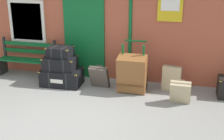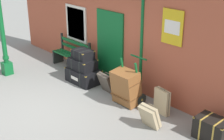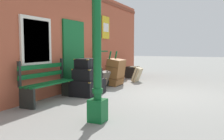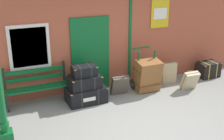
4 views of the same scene
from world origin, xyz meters
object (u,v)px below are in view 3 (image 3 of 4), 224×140
at_px(platform_bench, 48,83).
at_px(steamer_trunk_middle, 88,74).
at_px(steamer_trunk_base, 88,87).
at_px(steamer_trunk_top, 87,63).
at_px(suitcase_slate, 137,74).
at_px(porters_trolley, 111,77).
at_px(suitcase_charcoal, 103,80).
at_px(corner_trunk, 132,72).
at_px(suitcase_beige, 118,73).
at_px(lamp_post, 97,56).
at_px(large_brown_trunk, 115,72).

relative_size(platform_bench, steamer_trunk_middle, 1.92).
distance_m(steamer_trunk_base, steamer_trunk_top, 0.66).
xyz_separation_m(steamer_trunk_top, suitcase_slate, (3.01, -0.45, -0.59)).
relative_size(steamer_trunk_top, porters_trolley, 0.52).
bearing_deg(suitcase_charcoal, steamer_trunk_middle, -178.16).
bearing_deg(corner_trunk, suitcase_beige, 176.91).
bearing_deg(steamer_trunk_base, lamp_post, -146.46).
bearing_deg(suitcase_charcoal, corner_trunk, 3.19).
height_order(steamer_trunk_base, steamer_trunk_middle, steamer_trunk_middle).
xyz_separation_m(platform_bench, suitcase_charcoal, (2.16, -0.41, -0.15)).
height_order(lamp_post, suitcase_slate, lamp_post).
height_order(porters_trolley, corner_trunk, porters_trolley).
xyz_separation_m(suitcase_slate, corner_trunk, (1.18, 0.63, -0.04)).
relative_size(steamer_trunk_middle, suitcase_charcoal, 1.41).
height_order(platform_bench, suitcase_charcoal, platform_bench).
height_order(platform_bench, suitcase_slate, platform_bench).
bearing_deg(steamer_trunk_top, suitcase_beige, 5.41).
bearing_deg(suitcase_charcoal, suitcase_slate, -12.82).
xyz_separation_m(porters_trolley, suitcase_slate, (1.16, -0.57, 0.01)).
bearing_deg(platform_bench, suitcase_slate, -11.70).
xyz_separation_m(steamer_trunk_middle, suitcase_charcoal, (1.02, 0.03, -0.29)).
bearing_deg(porters_trolley, steamer_trunk_base, -175.42).
relative_size(steamer_trunk_middle, suitcase_beige, 1.25).
bearing_deg(steamer_trunk_top, suitcase_charcoal, 0.46).
distance_m(steamer_trunk_top, large_brown_trunk, 1.89).
relative_size(lamp_post, steamer_trunk_middle, 3.63).
height_order(lamp_post, steamer_trunk_middle, lamp_post).
height_order(steamer_trunk_top, suitcase_beige, steamer_trunk_top).
distance_m(large_brown_trunk, suitcase_beige, 0.99).
height_order(steamer_trunk_base, suitcase_charcoal, suitcase_charcoal).
distance_m(platform_bench, steamer_trunk_base, 1.27).
distance_m(suitcase_slate, corner_trunk, 1.34).
height_order(porters_trolley, suitcase_beige, porters_trolley).
distance_m(lamp_post, corner_trunk, 6.56).
height_order(platform_bench, corner_trunk, platform_bench).
distance_m(lamp_post, platform_bench, 2.19).
height_order(steamer_trunk_base, porters_trolley, porters_trolley).
bearing_deg(lamp_post, suitcase_slate, 10.85).
bearing_deg(steamer_trunk_middle, steamer_trunk_top, 72.24).
relative_size(steamer_trunk_base, large_brown_trunk, 1.10).
relative_size(steamer_trunk_top, suitcase_beige, 0.94).
xyz_separation_m(steamer_trunk_base, suitcase_beige, (2.75, 0.28, 0.10)).
xyz_separation_m(steamer_trunk_base, suitcase_slate, (2.99, -0.43, 0.07)).
bearing_deg(large_brown_trunk, platform_bench, 171.16).
distance_m(porters_trolley, corner_trunk, 2.35).
bearing_deg(steamer_trunk_top, steamer_trunk_middle, -107.76).
distance_m(lamp_post, porters_trolley, 4.33).
distance_m(steamer_trunk_base, suitcase_beige, 2.77).
distance_m(platform_bench, suitcase_slate, 4.25).
bearing_deg(suitcase_beige, platform_bench, 177.77).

